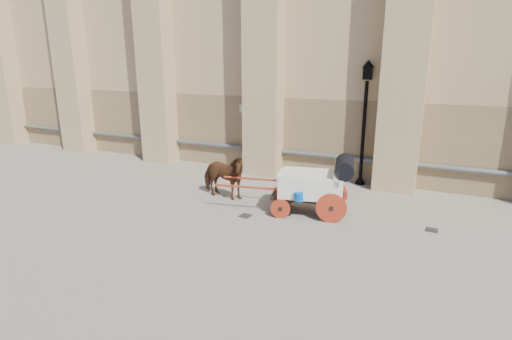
% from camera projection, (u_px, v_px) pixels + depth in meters
% --- Properties ---
extents(ground, '(90.00, 90.00, 0.00)m').
position_uv_depth(ground, '(246.00, 206.00, 12.48)').
color(ground, gray).
rests_on(ground, ground).
extents(horse, '(1.85, 1.00, 1.50)m').
position_uv_depth(horse, '(223.00, 176.00, 12.98)').
color(horse, '#5A2F19').
rests_on(horse, ground).
extents(carriage, '(4.12, 1.83, 1.75)m').
position_uv_depth(carriage, '(316.00, 183.00, 11.60)').
color(carriage, black).
rests_on(carriage, ground).
extents(street_lamp, '(0.41, 0.41, 4.40)m').
position_uv_depth(street_lamp, '(364.00, 120.00, 14.06)').
color(street_lamp, black).
rests_on(street_lamp, ground).
extents(drain_grate_near, '(0.36, 0.36, 0.01)m').
position_uv_depth(drain_grate_near, '(245.00, 216.00, 11.65)').
color(drain_grate_near, black).
rests_on(drain_grate_near, ground).
extents(drain_grate_far, '(0.34, 0.34, 0.01)m').
position_uv_depth(drain_grate_far, '(432.00, 230.00, 10.69)').
color(drain_grate_far, black).
rests_on(drain_grate_far, ground).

